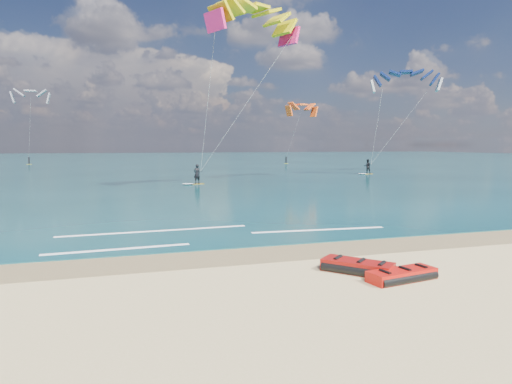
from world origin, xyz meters
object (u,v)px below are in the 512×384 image
(packed_kite_left, at_px, (402,280))
(kitesurfer_far, at_px, (389,113))
(kitesurfer_main, at_px, (226,88))
(packed_kite_mid, at_px, (357,272))

(packed_kite_left, xyz_separation_m, kitesurfer_far, (24.53, 38.55, 7.60))
(kitesurfer_main, relative_size, kitesurfer_far, 1.19)
(packed_kite_left, xyz_separation_m, packed_kite_mid, (-0.78, 1.05, 0.00))
(packed_kite_left, relative_size, kitesurfer_main, 0.13)
(kitesurfer_far, bearing_deg, packed_kite_left, -124.26)
(kitesurfer_main, bearing_deg, packed_kite_mid, -121.62)
(kitesurfer_main, height_order, kitesurfer_far, kitesurfer_main)
(packed_kite_left, height_order, kitesurfer_main, kitesurfer_main)
(packed_kite_mid, bearing_deg, packed_kite_left, -4.55)
(packed_kite_left, height_order, packed_kite_mid, packed_kite_mid)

